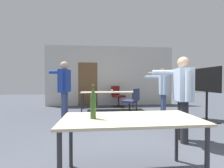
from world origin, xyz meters
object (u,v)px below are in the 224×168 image
person_center_tall (64,85)px  office_chair_side_rolled (118,97)px  tv_screen (207,89)px  person_far_watching (163,88)px  drink_cup (112,91)px  office_chair_far_left (132,102)px  person_right_polo (182,91)px  beer_bottle (93,103)px

person_center_tall → office_chair_side_rolled: 3.02m
tv_screen → office_chair_side_rolled: (-2.25, 2.76, -0.51)m
person_far_watching → drink_cup: 2.12m
office_chair_side_rolled → office_chair_far_left: (0.26, -1.68, -0.02)m
person_right_polo → office_chair_side_rolled: person_right_polo is taller
beer_bottle → office_chair_side_rolled: bearing=79.0°
person_center_tall → office_chair_far_left: (2.18, 0.56, -0.63)m
beer_bottle → drink_cup: size_ratio=4.12×
tv_screen → drink_cup: bearing=-126.9°
office_chair_far_left → drink_cup: (-0.61, 0.87, 0.36)m
beer_bottle → person_center_tall: bearing=108.6°
tv_screen → office_chair_far_left: 2.32m
office_chair_far_left → person_right_polo: bearing=-133.2°
tv_screen → office_chair_far_left: bearing=-118.3°
tv_screen → person_right_polo: 2.00m
office_chair_side_rolled → drink_cup: (-0.35, -0.81, 0.34)m
tv_screen → person_far_watching: size_ratio=0.99×
tv_screen → beer_bottle: size_ratio=3.93×
office_chair_side_rolled → drink_cup: size_ratio=9.70×
person_far_watching → person_right_polo: bearing=-177.9°
person_right_polo → office_chair_far_left: size_ratio=1.80×
person_right_polo → person_far_watching: 1.72m
person_center_tall → office_chair_side_rolled: person_center_tall is taller
beer_bottle → drink_cup: beer_bottle is taller
person_right_polo → office_chair_far_left: (-0.46, 2.37, -0.56)m
person_far_watching → drink_cup: size_ratio=16.31×
person_right_polo → office_chair_far_left: bearing=24.2°
person_right_polo → beer_bottle: bearing=133.6°
person_right_polo → beer_bottle: person_right_polo is taller
tv_screen → person_far_watching: (-1.16, 0.39, 0.00)m
person_right_polo → person_center_tall: person_center_tall is taller
person_far_watching → office_chair_far_left: person_far_watching is taller
office_chair_far_left → tv_screen: bearing=-82.4°
person_far_watching → drink_cup: person_far_watching is taller
office_chair_side_rolled → beer_bottle: beer_bottle is taller
tv_screen → office_chair_far_left: tv_screen is taller
person_far_watching → beer_bottle: (-2.07, -2.67, -0.03)m
office_chair_side_rolled → beer_bottle: bearing=51.1°
person_far_watching → office_chair_side_rolled: 2.66m
person_right_polo → drink_cup: (-1.06, 3.24, -0.20)m
office_chair_far_left → beer_bottle: (-1.24, -3.36, 0.50)m
person_far_watching → drink_cup: (-1.43, 1.56, -0.16)m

